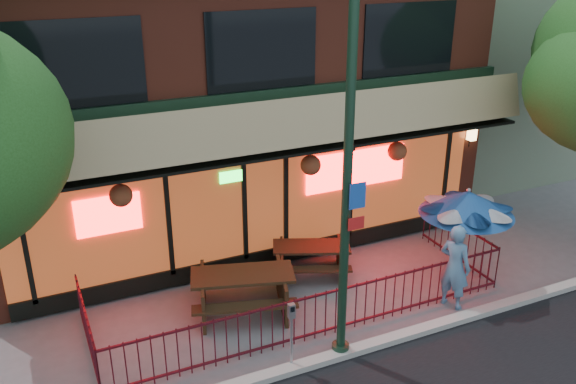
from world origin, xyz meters
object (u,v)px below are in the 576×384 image
object	(u,v)px
picnic_table_left	(243,286)
patio_umbrella	(467,203)
parking_meter_near	(291,325)
street_light	(347,197)
pedestrian	(455,266)
picnic_table_right	(311,255)

from	to	relation	value
picnic_table_left	patio_umbrella	size ratio (longest dim) A/B	1.07
picnic_table_left	parking_meter_near	bearing A→B (deg)	-86.36
picnic_table_left	parking_meter_near	distance (m)	2.08
street_light	patio_umbrella	bearing A→B (deg)	17.04
picnic_table_left	pedestrian	world-z (taller)	pedestrian
pedestrian	parking_meter_near	distance (m)	3.90
street_light	patio_umbrella	xyz separation A→B (m)	(3.60, 1.10, -1.20)
picnic_table_left	pedestrian	bearing A→B (deg)	-21.89
picnic_table_right	parking_meter_near	size ratio (longest dim) A/B	1.57
pedestrian	picnic_table_right	bearing A→B (deg)	18.30
pedestrian	parking_meter_near	bearing A→B (deg)	73.48
street_light	parking_meter_near	world-z (taller)	street_light
picnic_table_right	parking_meter_near	xyz separation A→B (m)	(-1.80, -2.80, 0.42)
parking_meter_near	street_light	bearing A→B (deg)	-0.15
picnic_table_left	patio_umbrella	world-z (taller)	patio_umbrella
pedestrian	patio_umbrella	bearing A→B (deg)	-70.86
street_light	pedestrian	xyz separation A→B (m)	(2.87, 0.44, -2.23)
picnic_table_left	patio_umbrella	distance (m)	5.01
picnic_table_left	picnic_table_right	distance (m)	2.07
patio_umbrella	pedestrian	xyz separation A→B (m)	(-0.73, -0.66, -1.02)
street_light	picnic_table_left	distance (m)	3.48
picnic_table_right	parking_meter_near	world-z (taller)	parking_meter_near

